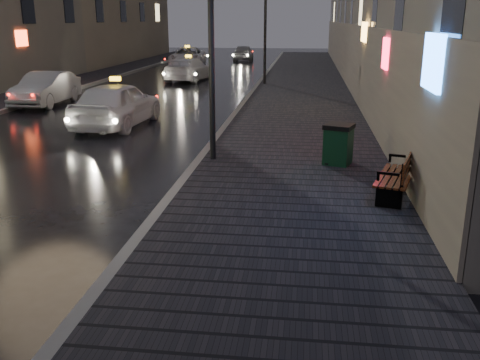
{
  "coord_description": "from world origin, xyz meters",
  "views": [
    {
      "loc": [
        4.09,
        -6.62,
        3.48
      ],
      "look_at": [
        3.02,
        1.98,
        0.85
      ],
      "focal_mm": 40.0,
      "sensor_mm": 36.0,
      "label": 1
    }
  ],
  "objects_px": {
    "lamp_far": "(265,18)",
    "taxi_mid": "(189,69)",
    "trash_bin": "(338,144)",
    "car_left_mid": "(46,89)",
    "bench": "(399,175)",
    "taxi_far": "(188,57)",
    "car_far": "(243,53)",
    "taxi_near": "(117,104)",
    "lamp_near": "(211,18)"
  },
  "relations": [
    {
      "from": "taxi_mid",
      "to": "lamp_near",
      "type": "bearing_deg",
      "value": 110.94
    },
    {
      "from": "bench",
      "to": "car_far",
      "type": "xyz_separation_m",
      "value": [
        -7.24,
        35.71,
        0.09
      ]
    },
    {
      "from": "taxi_near",
      "to": "taxi_mid",
      "type": "relative_size",
      "value": 0.97
    },
    {
      "from": "lamp_near",
      "to": "bench",
      "type": "bearing_deg",
      "value": -31.16
    },
    {
      "from": "bench",
      "to": "taxi_mid",
      "type": "relative_size",
      "value": 0.39
    },
    {
      "from": "lamp_near",
      "to": "trash_bin",
      "type": "bearing_deg",
      "value": -2.05
    },
    {
      "from": "trash_bin",
      "to": "taxi_far",
      "type": "bearing_deg",
      "value": 128.18
    },
    {
      "from": "bench",
      "to": "car_far",
      "type": "relative_size",
      "value": 0.46
    },
    {
      "from": "taxi_near",
      "to": "car_far",
      "type": "distance_m",
      "value": 28.88
    },
    {
      "from": "lamp_far",
      "to": "taxi_far",
      "type": "relative_size",
      "value": 1.04
    },
    {
      "from": "lamp_near",
      "to": "taxi_far",
      "type": "height_order",
      "value": "lamp_near"
    },
    {
      "from": "lamp_far",
      "to": "bench",
      "type": "distance_m",
      "value": 19.12
    },
    {
      "from": "taxi_near",
      "to": "car_left_mid",
      "type": "distance_m",
      "value": 6.17
    },
    {
      "from": "trash_bin",
      "to": "car_left_mid",
      "type": "xyz_separation_m",
      "value": [
        -11.56,
        8.66,
        0.04
      ]
    },
    {
      "from": "trash_bin",
      "to": "car_far",
      "type": "height_order",
      "value": "car_far"
    },
    {
      "from": "car_far",
      "to": "trash_bin",
      "type": "bearing_deg",
      "value": 97.72
    },
    {
      "from": "taxi_near",
      "to": "taxi_far",
      "type": "xyz_separation_m",
      "value": [
        -2.76,
        23.31,
        -0.05
      ]
    },
    {
      "from": "car_far",
      "to": "lamp_near",
      "type": "bearing_deg",
      "value": 92.65
    },
    {
      "from": "lamp_near",
      "to": "trash_bin",
      "type": "xyz_separation_m",
      "value": [
        3.03,
        -0.11,
        -2.85
      ]
    },
    {
      "from": "car_left_mid",
      "to": "taxi_far",
      "type": "xyz_separation_m",
      "value": [
        1.79,
        19.14,
        0.03
      ]
    },
    {
      "from": "lamp_near",
      "to": "taxi_mid",
      "type": "relative_size",
      "value": 1.15
    },
    {
      "from": "lamp_far",
      "to": "car_far",
      "type": "bearing_deg",
      "value": 100.43
    },
    {
      "from": "lamp_far",
      "to": "taxi_mid",
      "type": "relative_size",
      "value": 1.15
    },
    {
      "from": "trash_bin",
      "to": "car_left_mid",
      "type": "height_order",
      "value": "car_left_mid"
    },
    {
      "from": "taxi_far",
      "to": "lamp_near",
      "type": "bearing_deg",
      "value": -80.92
    },
    {
      "from": "bench",
      "to": "car_far",
      "type": "height_order",
      "value": "car_far"
    },
    {
      "from": "taxi_near",
      "to": "car_left_mid",
      "type": "bearing_deg",
      "value": -38.7
    },
    {
      "from": "bench",
      "to": "car_far",
      "type": "bearing_deg",
      "value": 117.92
    },
    {
      "from": "taxi_far",
      "to": "lamp_far",
      "type": "bearing_deg",
      "value": -64.64
    },
    {
      "from": "taxi_near",
      "to": "taxi_mid",
      "type": "distance_m",
      "value": 13.75
    },
    {
      "from": "lamp_near",
      "to": "taxi_mid",
      "type": "distance_m",
      "value": 18.9
    },
    {
      "from": "lamp_near",
      "to": "taxi_mid",
      "type": "bearing_deg",
      "value": 104.12
    },
    {
      "from": "bench",
      "to": "taxi_mid",
      "type": "bearing_deg",
      "value": 129.19
    },
    {
      "from": "bench",
      "to": "lamp_far",
      "type": "bearing_deg",
      "value": 118.87
    },
    {
      "from": "car_far",
      "to": "taxi_far",
      "type": "bearing_deg",
      "value": 54.55
    },
    {
      "from": "trash_bin",
      "to": "taxi_mid",
      "type": "bearing_deg",
      "value": 131.41
    },
    {
      "from": "taxi_near",
      "to": "taxi_far",
      "type": "distance_m",
      "value": 23.47
    },
    {
      "from": "lamp_near",
      "to": "bench",
      "type": "distance_m",
      "value": 5.57
    },
    {
      "from": "bench",
      "to": "trash_bin",
      "type": "distance_m",
      "value": 2.57
    },
    {
      "from": "taxi_near",
      "to": "car_far",
      "type": "xyz_separation_m",
      "value": [
        0.8,
        28.87,
        -0.08
      ]
    },
    {
      "from": "lamp_far",
      "to": "taxi_near",
      "type": "bearing_deg",
      "value": -108.92
    },
    {
      "from": "car_left_mid",
      "to": "taxi_mid",
      "type": "xyz_separation_m",
      "value": [
        3.97,
        9.57,
        -0.01
      ]
    },
    {
      "from": "bench",
      "to": "car_left_mid",
      "type": "xyz_separation_m",
      "value": [
        -12.59,
        11.01,
        0.09
      ]
    },
    {
      "from": "lamp_far",
      "to": "trash_bin",
      "type": "relative_size",
      "value": 5.51
    },
    {
      "from": "bench",
      "to": "taxi_near",
      "type": "xyz_separation_m",
      "value": [
        -8.05,
        6.84,
        0.17
      ]
    },
    {
      "from": "trash_bin",
      "to": "car_left_mid",
      "type": "distance_m",
      "value": 14.44
    },
    {
      "from": "car_left_mid",
      "to": "trash_bin",
      "type": "bearing_deg",
      "value": -37.83
    },
    {
      "from": "lamp_near",
      "to": "lamp_far",
      "type": "distance_m",
      "value": 16.0
    },
    {
      "from": "taxi_far",
      "to": "car_far",
      "type": "distance_m",
      "value": 6.61
    },
    {
      "from": "lamp_near",
      "to": "car_left_mid",
      "type": "bearing_deg",
      "value": 134.91
    }
  ]
}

